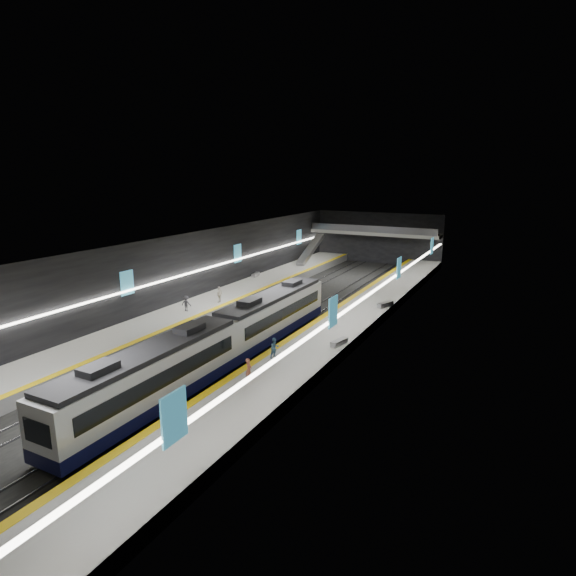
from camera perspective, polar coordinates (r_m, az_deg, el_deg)
The scene contains 25 objects.
ground at distance 46.69m, azimuth -2.37°, elevation -4.06°, with size 70.00×70.00×0.00m, color black.
ceiling at distance 44.92m, azimuth -2.47°, elevation 5.71°, with size 20.00×70.00×0.04m, color beige.
wall_left at distance 51.24m, azimuth -12.18°, elevation 1.86°, with size 0.04×70.00×8.00m, color black.
wall_right at distance 41.71m, azimuth 9.59°, elevation -0.69°, with size 0.04×70.00×8.00m, color black.
wall_back at distance 77.51m, azimuth 10.59°, elevation 5.85°, with size 20.00×0.04×8.00m, color black.
platform_left at distance 50.55m, azimuth -9.79°, elevation -2.28°, with size 5.00×70.00×1.00m, color slate.
tile_surface_left at distance 50.41m, azimuth -9.82°, elevation -1.72°, with size 5.00×70.00×0.02m, color #B4B5AF.
tactile_strip_left at distance 49.15m, azimuth -7.77°, elevation -2.03°, with size 0.60×70.00×0.02m, color yellow.
platform_right at distance 43.48m, azimuth 6.27°, elevation -4.80°, with size 5.00×70.00×1.00m, color slate.
tile_surface_right at distance 43.32m, azimuth 6.29°, elevation -4.16°, with size 5.00×70.00×0.02m, color #B4B5AF.
tactile_strip_right at distance 44.11m, azimuth 3.62°, elevation -3.76°, with size 0.60×70.00×0.02m, color yellow.
rails at distance 46.68m, azimuth -2.38°, elevation -3.99°, with size 6.52×70.00×0.12m.
train at distance 35.89m, azimuth -7.71°, elevation -6.01°, with size 2.69×30.04×3.60m.
ad_posters at distance 46.38m, azimuth -1.82°, elevation 1.57°, with size 19.94×53.50×2.20m.
cove_light_left at distance 51.16m, azimuth -12.00°, elevation 1.62°, with size 0.25×68.60×0.12m, color white.
cove_light_right at distance 41.82m, azimuth 9.32°, elevation -0.93°, with size 0.25×68.60×0.12m, color white.
mezzanine_bridge at distance 75.42m, azimuth 10.15°, elevation 6.45°, with size 20.00×3.00×1.50m.
escalator at distance 71.95m, azimuth 2.69°, elevation 4.59°, with size 1.20×8.00×0.60m, color #99999E.
bench_left_far at distance 62.24m, azimuth -3.86°, elevation 1.58°, with size 0.49×1.78×0.43m, color #99999E.
bench_right_near at distance 37.94m, azimuth 6.08°, elevation -6.43°, with size 0.50×1.81×0.44m, color #99999E.
bench_right_far at distance 49.05m, azimuth 11.45°, elevation -1.94°, with size 0.56×2.01×0.49m, color #99999E.
passenger_right_a at distance 31.41m, azimuth -4.68°, elevation -9.67°, with size 0.57×0.38×1.57m, color #A9583F.
passenger_right_b at distance 35.05m, azimuth -1.58°, elevation -7.13°, with size 0.74×0.58×1.52m, color teal.
passenger_left_a at distance 50.01m, azimuth -8.13°, elevation -0.79°, with size 1.00×0.42×1.70m, color beige.
passenger_left_b at distance 47.55m, azimuth -11.96°, elevation -1.81°, with size 0.99×0.57×1.53m, color #39383F.
Camera 1 is at (22.15, -38.58, 14.18)m, focal length 30.00 mm.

